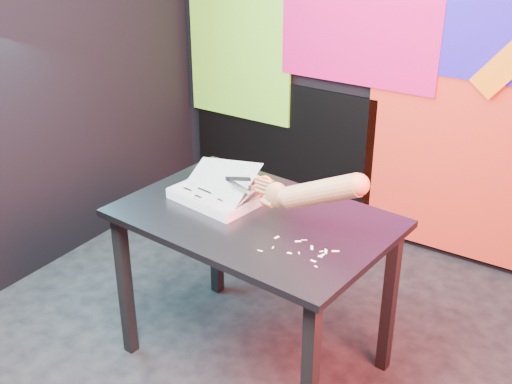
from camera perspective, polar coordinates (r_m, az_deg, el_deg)
The scene contains 7 objects.
room at distance 2.31m, azimuth -0.63°, elevation 9.66°, with size 3.01×3.01×2.71m.
backdrop at distance 3.65m, azimuth 13.25°, elevation 8.70°, with size 2.88×0.05×2.08m.
work_table at distance 2.70m, azimuth -0.12°, elevation -3.93°, with size 1.17×0.83×0.75m.
printout_stack at distance 2.78m, azimuth -3.45°, elevation -0.22°, with size 0.40×0.32×0.19m.
scissors at distance 2.56m, azimuth 0.59°, elevation 0.14°, with size 0.25×0.03×0.14m.
hand_forearm at distance 2.42m, azimuth 5.16°, elevation 0.01°, with size 0.49×0.11×0.24m.
paper_clippings at distance 2.42m, azimuth 4.68°, elevation -5.17°, with size 0.26×0.17×0.00m.
Camera 1 is at (1.23, -1.84, 1.99)m, focal length 45.00 mm.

